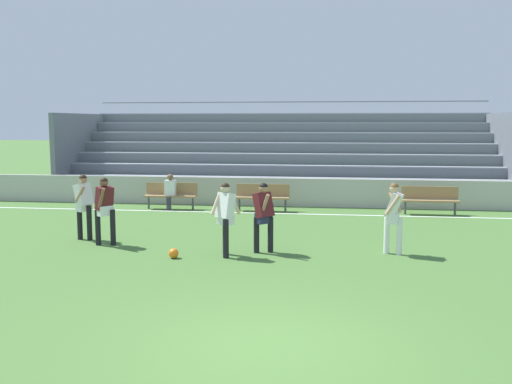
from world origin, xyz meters
name	(u,v)px	position (x,y,z in m)	size (l,w,h in m)	color
ground_plane	(265,345)	(0.00, 0.00, 0.00)	(160.00, 160.00, 0.00)	#477033
field_line_sideline	(306,214)	(0.00, 11.06, 0.00)	(44.00, 0.12, 0.01)	white
sideline_wall	(308,193)	(0.00, 12.74, 0.50)	(48.00, 0.16, 1.00)	#BCB7AD
bleacher_stand	(281,152)	(-1.27, 16.13, 1.74)	(17.51, 5.37, 3.91)	#9EA3AD
bench_near_wall_gap	(430,198)	(3.98, 11.56, 0.55)	(1.80, 0.40, 0.90)	#99754C
bench_far_right	(263,195)	(-1.48, 11.56, 0.55)	(1.80, 0.40, 0.90)	#99754C
bench_far_left	(171,193)	(-4.64, 11.56, 0.55)	(1.80, 0.40, 0.90)	#99754C
spectator_seated	(170,189)	(-4.64, 11.44, 0.70)	(0.36, 0.42, 1.21)	#2D2D38
player_dark_trailing_run	(264,212)	(-0.69, 5.44, 0.95)	(0.53, 0.66, 1.61)	black
player_white_on_ball	(225,213)	(-1.48, 4.97, 0.98)	(0.67, 0.48, 1.65)	black
player_white_overlapping	(84,201)	(-5.37, 6.24, 0.99)	(0.48, 0.63, 1.66)	black
player_white_challenging	(394,212)	(2.23, 5.68, 0.96)	(0.47, 0.54, 1.62)	white
player_dark_dropping_back	(105,205)	(-4.60, 5.72, 0.98)	(0.48, 0.66, 1.65)	black
soccer_ball	(174,253)	(-2.58, 4.62, 0.11)	(0.22, 0.22, 0.22)	orange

